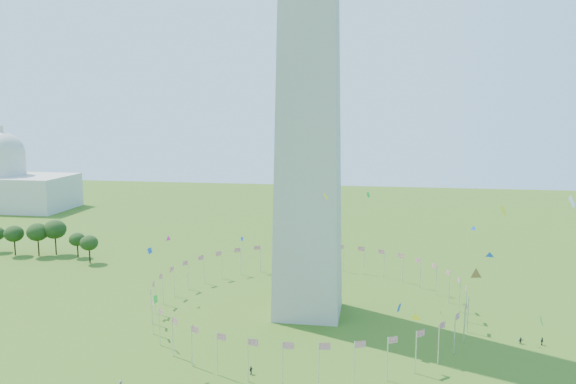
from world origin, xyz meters
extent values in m
cylinder|color=silver|center=(40.00, 50.00, 4.50)|extent=(0.24, 0.24, 9.00)
cylinder|color=silver|center=(39.39, 56.95, 4.50)|extent=(0.24, 0.24, 9.00)
cylinder|color=silver|center=(37.59, 63.68, 4.50)|extent=(0.24, 0.24, 9.00)
cylinder|color=silver|center=(34.64, 70.00, 4.50)|extent=(0.24, 0.24, 9.00)
cylinder|color=silver|center=(30.64, 75.71, 4.50)|extent=(0.24, 0.24, 9.00)
cylinder|color=silver|center=(25.71, 80.64, 4.50)|extent=(0.24, 0.24, 9.00)
cylinder|color=silver|center=(20.00, 84.64, 4.50)|extent=(0.24, 0.24, 9.00)
cylinder|color=silver|center=(13.68, 87.59, 4.50)|extent=(0.24, 0.24, 9.00)
cylinder|color=silver|center=(6.95, 89.39, 4.50)|extent=(0.24, 0.24, 9.00)
cylinder|color=silver|center=(0.00, 90.00, 4.50)|extent=(0.24, 0.24, 9.00)
cylinder|color=silver|center=(-6.95, 89.39, 4.50)|extent=(0.24, 0.24, 9.00)
cylinder|color=silver|center=(-13.68, 87.59, 4.50)|extent=(0.24, 0.24, 9.00)
cylinder|color=silver|center=(-20.00, 84.64, 4.50)|extent=(0.24, 0.24, 9.00)
cylinder|color=silver|center=(-25.71, 80.64, 4.50)|extent=(0.24, 0.24, 9.00)
cylinder|color=silver|center=(-30.64, 75.71, 4.50)|extent=(0.24, 0.24, 9.00)
cylinder|color=silver|center=(-34.64, 70.00, 4.50)|extent=(0.24, 0.24, 9.00)
cylinder|color=silver|center=(-37.59, 63.68, 4.50)|extent=(0.24, 0.24, 9.00)
cylinder|color=silver|center=(-39.39, 56.95, 4.50)|extent=(0.24, 0.24, 9.00)
cylinder|color=silver|center=(-40.00, 50.00, 4.50)|extent=(0.24, 0.24, 9.00)
cylinder|color=silver|center=(-39.39, 43.05, 4.50)|extent=(0.24, 0.24, 9.00)
cylinder|color=silver|center=(-37.59, 36.32, 4.50)|extent=(0.24, 0.24, 9.00)
cylinder|color=silver|center=(-34.64, 30.00, 4.50)|extent=(0.24, 0.24, 9.00)
cylinder|color=silver|center=(-30.64, 24.29, 4.50)|extent=(0.24, 0.24, 9.00)
cylinder|color=silver|center=(-25.71, 19.36, 4.50)|extent=(0.24, 0.24, 9.00)
cylinder|color=silver|center=(-20.00, 15.36, 4.50)|extent=(0.24, 0.24, 9.00)
cylinder|color=silver|center=(-13.68, 12.41, 4.50)|extent=(0.24, 0.24, 9.00)
cylinder|color=silver|center=(-6.95, 10.61, 4.50)|extent=(0.24, 0.24, 9.00)
cylinder|color=silver|center=(0.00, 10.00, 4.50)|extent=(0.24, 0.24, 9.00)
cylinder|color=silver|center=(6.95, 10.61, 4.50)|extent=(0.24, 0.24, 9.00)
cylinder|color=silver|center=(13.68, 12.41, 4.50)|extent=(0.24, 0.24, 9.00)
cylinder|color=silver|center=(20.00, 15.36, 4.50)|extent=(0.24, 0.24, 9.00)
cylinder|color=silver|center=(25.71, 19.36, 4.50)|extent=(0.24, 0.24, 9.00)
cylinder|color=silver|center=(30.64, 24.29, 4.50)|extent=(0.24, 0.24, 9.00)
cylinder|color=silver|center=(34.64, 30.00, 4.50)|extent=(0.24, 0.24, 9.00)
cylinder|color=silver|center=(37.59, 36.32, 4.50)|extent=(0.24, 0.24, 9.00)
cylinder|color=silver|center=(39.39, 43.05, 4.50)|extent=(0.24, 0.24, 9.00)
imported|color=black|center=(-7.08, 13.71, 0.87)|extent=(1.05, 1.20, 1.75)
imported|color=#242424|center=(50.39, 38.00, 0.76)|extent=(1.52, 1.28, 1.53)
imported|color=black|center=(55.00, 38.00, 0.90)|extent=(1.18, 1.24, 1.81)
plane|color=blue|center=(40.50, 27.24, 23.20)|extent=(1.81, 1.27, 1.90)
plane|color=white|center=(44.32, -7.26, 40.16)|extent=(1.35, 1.62, 1.84)
plane|color=blue|center=(-28.43, 15.38, 24.39)|extent=(0.52, 1.39, 1.48)
plane|color=#CC2699|center=(-39.49, 53.90, 17.60)|extent=(0.90, 1.69, 1.92)
plane|color=blue|center=(-16.62, 46.04, 20.23)|extent=(0.85, 0.75, 1.13)
plane|color=yellow|center=(6.31, 29.27, 34.28)|extent=(1.86, 0.87, 1.64)
plane|color=green|center=(15.21, 41.97, 33.00)|extent=(0.34, 1.41, 1.38)
plane|color=green|center=(40.05, -11.81, 24.07)|extent=(0.64, 1.41, 1.31)
plane|color=green|center=(32.29, 36.32, 6.89)|extent=(0.71, 1.43, 1.44)
plane|color=blue|center=(22.51, 28.34, 10.47)|extent=(1.98, 1.37, 2.04)
plane|color=green|center=(-38.04, 40.16, 5.00)|extent=(1.43, 1.65, 2.07)
plane|color=blue|center=(39.77, 43.58, 25.37)|extent=(1.26, 0.90, 1.12)
plane|color=green|center=(37.94, 26.91, 19.09)|extent=(2.28, 0.86, 2.25)
plane|color=yellow|center=(25.71, 21.97, 10.85)|extent=(2.05, 1.94, 2.53)
plane|color=yellow|center=(37.67, 4.22, 36.59)|extent=(1.73, 1.23, 1.90)
ellipsoid|color=#254416|center=(-113.10, 91.07, 5.43)|extent=(6.95, 6.95, 10.86)
ellipsoid|color=#254416|center=(-104.02, 91.62, 5.96)|extent=(7.62, 7.62, 11.91)
ellipsoid|color=#254416|center=(-98.88, 94.41, 6.37)|extent=(8.15, 8.15, 12.73)
ellipsoid|color=#254416|center=(-89.01, 92.21, 4.44)|extent=(5.68, 5.68, 8.88)
ellipsoid|color=#254416|center=(-80.81, 85.62, 4.83)|extent=(6.19, 6.19, 9.67)
camera|label=1|loc=(17.12, -90.42, 53.04)|focal=35.00mm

